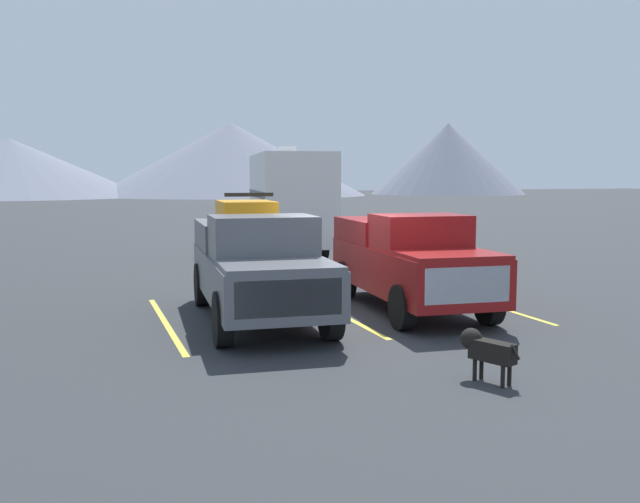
{
  "coord_description": "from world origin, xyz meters",
  "views": [
    {
      "loc": [
        -5.16,
        -13.02,
        2.89
      ],
      "look_at": [
        0.0,
        1.72,
        1.2
      ],
      "focal_mm": 39.0,
      "sensor_mm": 36.0,
      "label": 1
    }
  ],
  "objects_px": {
    "pickup_truck_a": "(256,261)",
    "pickup_truck_b": "(408,259)",
    "camper_trailer_a": "(290,199)",
    "dog": "(484,348)"
  },
  "relations": [
    {
      "from": "pickup_truck_a",
      "to": "pickup_truck_b",
      "type": "distance_m",
      "value": 3.4
    },
    {
      "from": "camper_trailer_a",
      "to": "dog",
      "type": "distance_m",
      "value": 15.97
    },
    {
      "from": "pickup_truck_a",
      "to": "camper_trailer_a",
      "type": "distance_m",
      "value": 11.19
    },
    {
      "from": "pickup_truck_a",
      "to": "pickup_truck_b",
      "type": "xyz_separation_m",
      "value": [
        3.4,
        -0.06,
        -0.08
      ]
    },
    {
      "from": "pickup_truck_a",
      "to": "camper_trailer_a",
      "type": "relative_size",
      "value": 0.79
    },
    {
      "from": "dog",
      "to": "pickup_truck_a",
      "type": "bearing_deg",
      "value": 110.35
    },
    {
      "from": "pickup_truck_a",
      "to": "pickup_truck_b",
      "type": "bearing_deg",
      "value": -1.07
    },
    {
      "from": "pickup_truck_b",
      "to": "camper_trailer_a",
      "type": "xyz_separation_m",
      "value": [
        0.5,
        10.52,
        0.99
      ]
    },
    {
      "from": "pickup_truck_b",
      "to": "pickup_truck_a",
      "type": "bearing_deg",
      "value": 178.93
    },
    {
      "from": "pickup_truck_a",
      "to": "camper_trailer_a",
      "type": "height_order",
      "value": "camper_trailer_a"
    }
  ]
}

